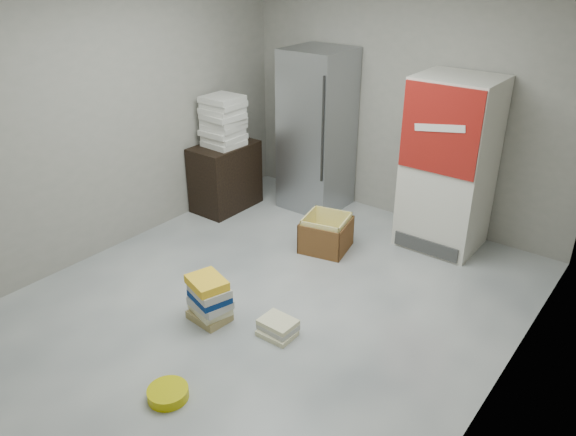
{
  "coord_description": "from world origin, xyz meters",
  "views": [
    {
      "loc": [
        2.73,
        -3.16,
        2.92
      ],
      "look_at": [
        -0.23,
        0.7,
        0.55
      ],
      "focal_mm": 35.0,
      "sensor_mm": 36.0,
      "label": 1
    }
  ],
  "objects_px": {
    "coke_cooler": "(449,164)",
    "cardboard_box": "(326,235)",
    "steel_fridge": "(317,131)",
    "wood_shelf": "(225,176)",
    "phonebook_stack_main": "(209,299)"
  },
  "relations": [
    {
      "from": "steel_fridge",
      "to": "phonebook_stack_main",
      "type": "height_order",
      "value": "steel_fridge"
    },
    {
      "from": "coke_cooler",
      "to": "cardboard_box",
      "type": "relative_size",
      "value": 3.21
    },
    {
      "from": "wood_shelf",
      "to": "phonebook_stack_main",
      "type": "height_order",
      "value": "wood_shelf"
    },
    {
      "from": "wood_shelf",
      "to": "cardboard_box",
      "type": "bearing_deg",
      "value": -5.19
    },
    {
      "from": "phonebook_stack_main",
      "to": "coke_cooler",
      "type": "bearing_deg",
      "value": 80.45
    },
    {
      "from": "steel_fridge",
      "to": "coke_cooler",
      "type": "relative_size",
      "value": 1.06
    },
    {
      "from": "wood_shelf",
      "to": "phonebook_stack_main",
      "type": "xyz_separation_m",
      "value": [
        1.49,
        -1.8,
        -0.19
      ]
    },
    {
      "from": "steel_fridge",
      "to": "coke_cooler",
      "type": "height_order",
      "value": "steel_fridge"
    },
    {
      "from": "steel_fridge",
      "to": "wood_shelf",
      "type": "bearing_deg",
      "value": -138.69
    },
    {
      "from": "coke_cooler",
      "to": "cardboard_box",
      "type": "height_order",
      "value": "coke_cooler"
    },
    {
      "from": "wood_shelf",
      "to": "phonebook_stack_main",
      "type": "bearing_deg",
      "value": -50.31
    },
    {
      "from": "steel_fridge",
      "to": "cardboard_box",
      "type": "xyz_separation_m",
      "value": [
        0.75,
        -0.87,
        -0.8
      ]
    },
    {
      "from": "wood_shelf",
      "to": "cardboard_box",
      "type": "xyz_separation_m",
      "value": [
        1.58,
        -0.14,
        -0.24
      ]
    },
    {
      "from": "steel_fridge",
      "to": "phonebook_stack_main",
      "type": "xyz_separation_m",
      "value": [
        0.66,
        -2.53,
        -0.74
      ]
    },
    {
      "from": "coke_cooler",
      "to": "phonebook_stack_main",
      "type": "relative_size",
      "value": 4.29
    }
  ]
}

